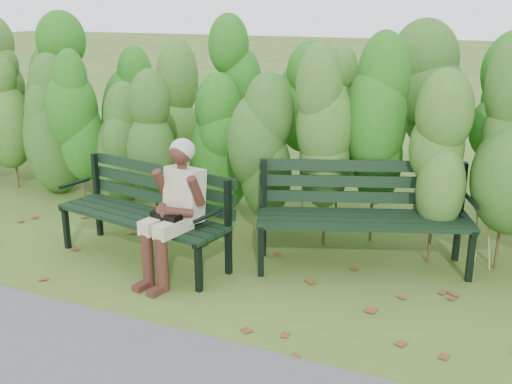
% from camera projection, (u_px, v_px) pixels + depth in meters
% --- Properties ---
extents(ground, '(80.00, 80.00, 0.00)m').
position_uv_depth(ground, '(240.00, 282.00, 5.37)').
color(ground, '#3D501B').
extents(hedge_band, '(11.04, 1.67, 2.42)m').
position_uv_depth(hedge_band, '(311.00, 111.00, 6.62)').
color(hedge_band, '#47381E').
rests_on(hedge_band, ground).
extents(leaf_litter, '(5.82, 2.03, 0.01)m').
position_uv_depth(leaf_litter, '(221.00, 277.00, 5.46)').
color(leaf_litter, brown).
rests_on(leaf_litter, ground).
extents(bench_left, '(1.88, 0.90, 0.90)m').
position_uv_depth(bench_left, '(148.00, 206.00, 5.75)').
color(bench_left, black).
rests_on(bench_left, ground).
extents(bench_right, '(2.06, 1.28, 0.98)m').
position_uv_depth(bench_right, '(363.00, 207.00, 5.59)').
color(bench_right, black).
rests_on(bench_right, ground).
extents(seated_woman, '(0.51, 0.75, 1.27)m').
position_uv_depth(seated_woman, '(175.00, 202.00, 5.28)').
color(seated_woman, beige).
rests_on(seated_woman, ground).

